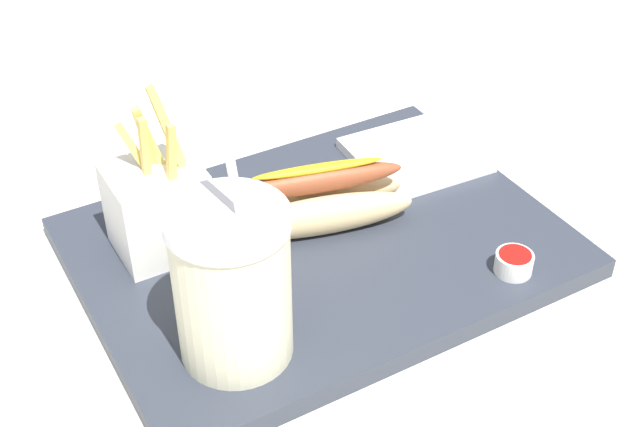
{
  "coord_description": "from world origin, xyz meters",
  "views": [
    {
      "loc": [
        -0.32,
        -0.55,
        0.53
      ],
      "look_at": [
        0.0,
        0.0,
        0.05
      ],
      "focal_mm": 48.45,
      "sensor_mm": 36.0,
      "label": 1
    }
  ],
  "objects_px": {
    "fries_basket": "(158,207)",
    "ketchup_cup_1": "(514,262)",
    "soda_cup": "(232,285)",
    "hot_dog_1": "(318,201)",
    "napkin_stack": "(415,155)"
  },
  "relations": [
    {
      "from": "soda_cup",
      "to": "fries_basket",
      "type": "height_order",
      "value": "soda_cup"
    },
    {
      "from": "fries_basket",
      "to": "napkin_stack",
      "type": "distance_m",
      "value": 0.29
    },
    {
      "from": "fries_basket",
      "to": "ketchup_cup_1",
      "type": "relative_size",
      "value": 4.73
    },
    {
      "from": "fries_basket",
      "to": "napkin_stack",
      "type": "relative_size",
      "value": 1.27
    },
    {
      "from": "hot_dog_1",
      "to": "napkin_stack",
      "type": "bearing_deg",
      "value": 17.09
    },
    {
      "from": "hot_dog_1",
      "to": "ketchup_cup_1",
      "type": "xyz_separation_m",
      "value": [
        0.12,
        -0.15,
        -0.02
      ]
    },
    {
      "from": "fries_basket",
      "to": "hot_dog_1",
      "type": "xyz_separation_m",
      "value": [
        0.14,
        -0.04,
        -0.02
      ]
    },
    {
      "from": "fries_basket",
      "to": "hot_dog_1",
      "type": "relative_size",
      "value": 0.86
    },
    {
      "from": "ketchup_cup_1",
      "to": "hot_dog_1",
      "type": "bearing_deg",
      "value": 127.85
    },
    {
      "from": "hot_dog_1",
      "to": "ketchup_cup_1",
      "type": "bearing_deg",
      "value": -52.15
    },
    {
      "from": "hot_dog_1",
      "to": "soda_cup",
      "type": "bearing_deg",
      "value": -141.23
    },
    {
      "from": "hot_dog_1",
      "to": "napkin_stack",
      "type": "height_order",
      "value": "hot_dog_1"
    },
    {
      "from": "ketchup_cup_1",
      "to": "soda_cup",
      "type": "bearing_deg",
      "value": 171.79
    },
    {
      "from": "fries_basket",
      "to": "ketchup_cup_1",
      "type": "height_order",
      "value": "fries_basket"
    },
    {
      "from": "fries_basket",
      "to": "hot_dog_1",
      "type": "distance_m",
      "value": 0.15
    }
  ]
}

